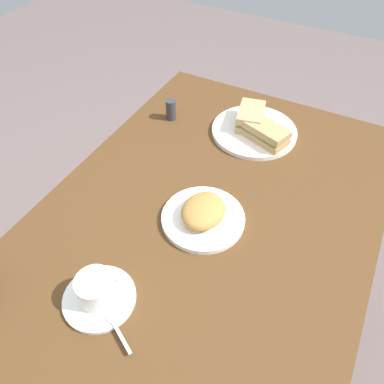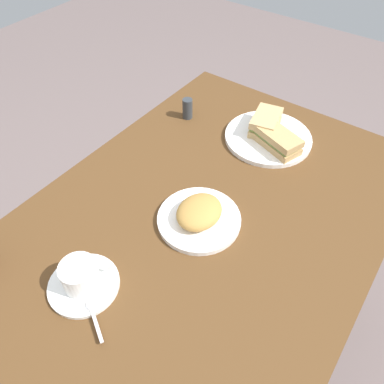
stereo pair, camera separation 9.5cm
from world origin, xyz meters
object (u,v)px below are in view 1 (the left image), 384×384
(side_plate, at_px, (203,218))
(sandwich_front, at_px, (250,117))
(sandwich_back, at_px, (264,132))
(salt_shaker, at_px, (171,110))
(coffee_cup, at_px, (97,288))
(coffee_saucer, at_px, (100,298))
(dining_table, at_px, (192,256))
(spoon, at_px, (115,325))
(sandwich_plate, at_px, (254,131))

(side_plate, bearing_deg, sandwich_front, 5.32)
(sandwich_back, height_order, salt_shaker, salt_shaker)
(sandwich_back, height_order, coffee_cup, coffee_cup)
(sandwich_back, distance_m, coffee_saucer, 0.65)
(sandwich_back, bearing_deg, coffee_saucer, 169.38)
(dining_table, height_order, sandwich_front, sandwich_front)
(coffee_saucer, distance_m, side_plate, 0.30)
(coffee_cup, bearing_deg, spoon, -119.70)
(sandwich_plate, xyz_separation_m, sandwich_front, (0.02, 0.02, 0.03))
(coffee_saucer, bearing_deg, side_plate, -18.12)
(sandwich_plate, bearing_deg, sandwich_back, -127.49)
(sandwich_back, bearing_deg, side_plate, 175.83)
(coffee_saucer, height_order, coffee_cup, coffee_cup)
(sandwich_plate, relative_size, salt_shaker, 3.93)
(sandwich_back, bearing_deg, salt_shaker, 94.13)
(coffee_saucer, distance_m, spoon, 0.07)
(dining_table, relative_size, sandwich_front, 10.03)
(sandwich_plate, relative_size, coffee_saucer, 1.72)
(sandwich_plate, xyz_separation_m, coffee_cup, (-0.67, 0.08, 0.04))
(dining_table, distance_m, sandwich_front, 0.48)
(sandwich_front, bearing_deg, salt_shaker, 106.33)
(coffee_saucer, xyz_separation_m, coffee_cup, (0.00, -0.00, 0.04))
(spoon, bearing_deg, dining_table, -6.58)
(dining_table, height_order, spoon, spoon)
(coffee_saucer, bearing_deg, coffee_cup, -33.06)
(sandwich_plate, distance_m, salt_shaker, 0.27)
(sandwich_plate, xyz_separation_m, sandwich_back, (-0.03, -0.04, 0.03))
(salt_shaker, bearing_deg, dining_table, -144.16)
(side_plate, bearing_deg, coffee_saucer, 161.88)
(sandwich_back, bearing_deg, dining_table, 176.58)
(coffee_saucer, relative_size, spoon, 1.64)
(coffee_cup, relative_size, salt_shaker, 1.47)
(coffee_cup, xyz_separation_m, side_plate, (0.29, -0.09, -0.04))
(sandwich_front, height_order, salt_shaker, sandwich_front)
(coffee_saucer, height_order, side_plate, side_plate)
(salt_shaker, bearing_deg, coffee_saucer, -163.48)
(side_plate, xyz_separation_m, salt_shaker, (0.33, 0.28, 0.03))
(coffee_cup, xyz_separation_m, spoon, (-0.04, -0.06, -0.03))
(coffee_saucer, height_order, salt_shaker, salt_shaker)
(dining_table, bearing_deg, sandwich_front, 4.81)
(dining_table, height_order, side_plate, side_plate)
(sandwich_back, relative_size, salt_shaker, 2.41)
(sandwich_plate, height_order, sandwich_back, sandwich_back)
(salt_shaker, bearing_deg, spoon, -159.19)
(sandwich_front, bearing_deg, coffee_cup, 175.33)
(sandwich_plate, bearing_deg, coffee_cup, 173.20)
(sandwich_plate, xyz_separation_m, salt_shaker, (-0.05, 0.27, 0.03))
(sandwich_front, relative_size, coffee_cup, 1.35)
(sandwich_back, distance_m, coffee_cup, 0.65)
(sandwich_plate, height_order, spoon, spoon)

